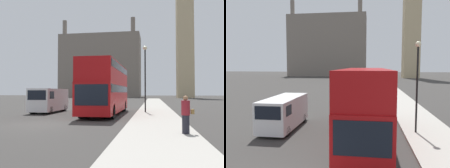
% 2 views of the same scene
% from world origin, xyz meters
% --- Properties ---
extents(building_block_distant, '(32.55, 14.25, 31.03)m').
position_xyz_m(building_block_distant, '(-14.82, 88.15, 12.76)').
color(building_block_distant, slate).
rests_on(building_block_distant, ground_plane).
extents(red_double_decker_bus, '(2.56, 10.62, 4.26)m').
position_xyz_m(red_double_decker_bus, '(2.51, 7.24, 2.38)').
color(red_double_decker_bus, '#A80F11').
rests_on(red_double_decker_bus, ground_plane).
extents(white_van, '(1.95, 5.19, 2.21)m').
position_xyz_m(white_van, '(-3.19, 8.44, 1.19)').
color(white_van, white).
rests_on(white_van, ground_plane).
extents(street_lamp, '(0.36, 0.36, 5.82)m').
position_xyz_m(street_lamp, '(5.78, 8.31, 3.96)').
color(street_lamp, black).
rests_on(street_lamp, sidewalk_strip).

